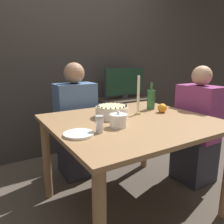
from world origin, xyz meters
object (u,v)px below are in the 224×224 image
candle (138,99)px  person_man_blue_shirt (76,128)px  sugar_bowl (118,120)px  bottle (151,99)px  sugar_shaker (100,124)px  person_woman_floral (196,133)px  cake (112,112)px  tv_monitor (125,82)px

candle → person_man_blue_shirt: person_man_blue_shirt is taller
sugar_bowl → bottle: bearing=28.8°
sugar_shaker → person_woman_floral: 1.22m
cake → sugar_shaker: size_ratio=2.40×
person_woman_floral → bottle: bearing=66.5°
sugar_shaker → person_woman_floral: size_ratio=0.10×
cake → person_woman_floral: (0.90, -0.13, -0.31)m
cake → bottle: bearing=7.3°
candle → person_woman_floral: 0.78m
candle → person_woman_floral: person_woman_floral is taller
sugar_bowl → person_woman_floral: size_ratio=0.11×
cake → person_woman_floral: bearing=-8.4°
candle → person_woman_floral: size_ratio=0.28×
sugar_bowl → person_man_blue_shirt: (0.03, 0.85, -0.29)m
person_man_blue_shirt → tv_monitor: 1.03m
candle → bottle: 0.25m
sugar_bowl → tv_monitor: size_ratio=0.20×
tv_monitor → person_woman_floral: bearing=-84.8°
sugar_shaker → person_man_blue_shirt: person_man_blue_shirt is taller
cake → person_man_blue_shirt: size_ratio=0.22×
sugar_bowl → person_man_blue_shirt: person_man_blue_shirt is taller
person_man_blue_shirt → tv_monitor: person_man_blue_shirt is taller
cake → sugar_shaker: bearing=-132.9°
cake → candle: candle is taller
sugar_bowl → bottle: bottle is taller
cake → person_woman_floral: size_ratio=0.23×
bottle → person_woman_floral: (0.44, -0.19, -0.36)m
sugar_shaker → tv_monitor: bearing=50.0°
sugar_shaker → bottle: (0.73, 0.35, 0.04)m
candle → person_man_blue_shirt: size_ratio=0.27×
sugar_shaker → person_woman_floral: person_woman_floral is taller
sugar_shaker → bottle: size_ratio=0.44×
person_man_blue_shirt → bottle: bearing=134.2°
sugar_shaker → bottle: 0.81m
bottle → sugar_bowl: bearing=-151.2°
candle → person_man_blue_shirt: (-0.30, 0.64, -0.38)m
person_man_blue_shirt → person_woman_floral: bearing=142.8°
person_man_blue_shirt → tv_monitor: size_ratio=1.90×
sugar_shaker → candle: bearing=26.5°
bottle → person_woman_floral: size_ratio=0.21×
bottle → tv_monitor: (0.34, 0.93, 0.06)m
sugar_bowl → sugar_shaker: sugar_bowl is taller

